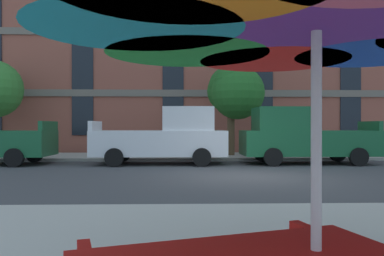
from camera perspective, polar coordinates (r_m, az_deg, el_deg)
The scene contains 6 objects.
ground_plane at distance 11.39m, azimuth 8.21°, elevation -7.13°, with size 120.00×120.00×0.00m, color #424244.
sidewalk_far at distance 18.09m, azimuth 4.53°, elevation -4.20°, with size 56.00×3.60×0.12m, color #9E998E.
apartment_building at distance 27.42m, azimuth 2.62°, elevation 17.52°, with size 37.66×12.08×19.20m.
pickup_white at distance 14.85m, azimuth -3.92°, elevation -1.43°, with size 5.10×2.12×2.20m.
pickup_green_midblock at distance 15.56m, azimuth 15.96°, elevation -1.36°, with size 5.10×2.12×2.20m.
street_tree_middle at distance 18.04m, azimuth 6.16°, elevation 5.65°, with size 2.61×2.80×4.37m.
Camera 1 is at (-1.93, -11.13, 1.46)m, focal length 35.89 mm.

